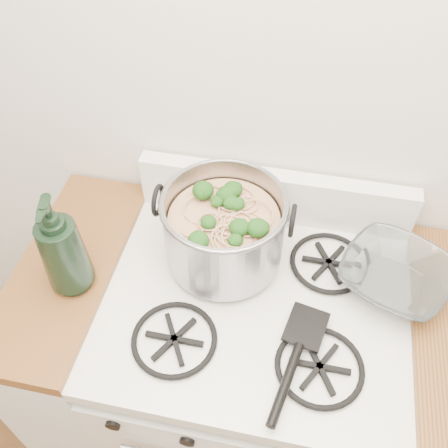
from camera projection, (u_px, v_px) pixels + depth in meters
gas_range at (249, 381)px, 1.60m from camera, size 0.76×0.66×0.92m
counter_left at (99, 347)px, 1.65m from camera, size 0.25×0.65×0.92m
stock_pot at (224, 230)px, 1.25m from camera, size 0.34×0.31×0.21m
spatula at (307, 325)px, 1.17m from camera, size 0.35×0.36×0.02m
glass_bowl at (393, 280)px, 1.25m from camera, size 0.14×0.14×0.03m
bottle at (61, 245)px, 1.16m from camera, size 0.14×0.14×0.30m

